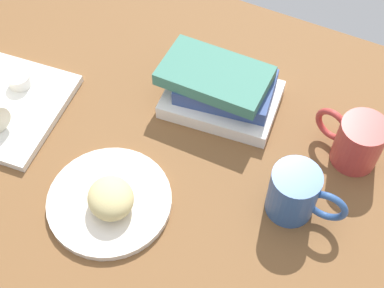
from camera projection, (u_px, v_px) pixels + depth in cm
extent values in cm
cube|color=brown|center=(137.00, 142.00, 105.29)|extent=(110.00, 90.00, 4.00)
cylinder|color=silver|center=(110.00, 201.00, 94.60)|extent=(21.92, 21.92, 1.40)
ellipsoid|color=tan|center=(111.00, 198.00, 91.28)|extent=(11.62, 11.55, 4.99)
cube|color=white|center=(2.00, 105.00, 107.00)|extent=(26.27, 26.27, 1.60)
cylinder|color=silver|center=(18.00, 81.00, 107.89)|extent=(4.51, 4.51, 2.50)
cylinder|color=#C25F2C|center=(17.00, 78.00, 107.12)|extent=(3.69, 3.69, 0.40)
cube|color=silver|center=(222.00, 99.00, 106.90)|extent=(23.50, 17.59, 3.07)
cube|color=#33477F|center=(226.00, 87.00, 104.62)|extent=(19.91, 14.83, 3.26)
cube|color=#387260|center=(215.00, 76.00, 102.27)|extent=(20.71, 12.29, 2.75)
cylinder|color=#B23833|center=(359.00, 143.00, 96.61)|extent=(8.50, 8.50, 9.90)
cylinder|color=#AC6F3D|center=(365.00, 128.00, 93.06)|extent=(6.97, 6.97, 0.40)
torus|color=#B23833|center=(332.00, 125.00, 98.99)|extent=(7.16, 3.38, 7.14)
cylinder|color=#2D518C|center=(293.00, 192.00, 90.55)|extent=(8.40, 8.40, 10.19)
cylinder|color=#A2723B|center=(297.00, 178.00, 86.88)|extent=(6.89, 6.89, 0.40)
torus|color=#2D518C|center=(326.00, 206.00, 89.05)|extent=(7.32, 1.23, 7.31)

